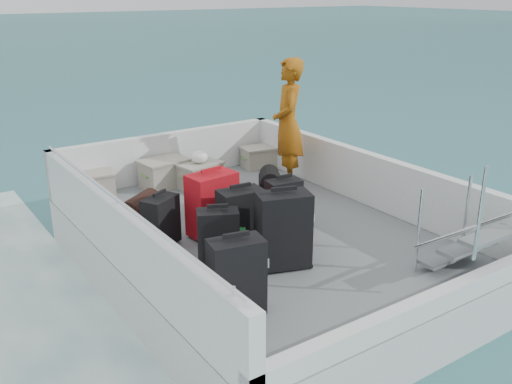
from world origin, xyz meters
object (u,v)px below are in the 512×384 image
Objects in this scene: passenger at (288,124)px; suitcase_7 at (284,203)px; suitcase_4 at (241,221)px; suitcase_5 at (212,205)px; suitcase_8 at (242,211)px; suitcase_2 at (161,222)px; suitcase_6 at (289,225)px; suitcase_1 at (218,239)px; suitcase_3 at (283,231)px; crate_0 at (93,186)px; crate_1 at (164,174)px; suitcase_0 at (237,278)px; crate_3 at (259,158)px; crate_2 at (200,176)px.

suitcase_7 is at bearing -7.05° from passenger.
suitcase_5 reaches higher than suitcase_4.
suitcase_7 is at bearing -108.13° from suitcase_8.
suitcase_6 is at bearing -62.91° from suitcase_2.
suitcase_1 is at bearing -149.15° from suitcase_7.
suitcase_3 reaches higher than suitcase_2.
passenger reaches higher than suitcase_3.
crate_0 is (-0.37, 2.78, -0.15)m from suitcase_1.
suitcase_0 is at bearing -105.79° from crate_1.
suitcase_1 is 0.83m from suitcase_5.
suitcase_3 is 3.54m from crate_3.
passenger reaches higher than suitcase_4.
suitcase_4 reaches higher than suitcase_2.
passenger reaches higher than crate_2.
suitcase_0 is 1.28× the size of crate_2.
suitcase_0 is 1.15× the size of suitcase_1.
suitcase_4 is 2.32m from passenger.
suitcase_8 is at bearing -27.10° from passenger.
crate_1 is 1.23× the size of crate_3.
suitcase_8 is (1.19, 1.76, -0.21)m from suitcase_0.
suitcase_6 is (1.17, -0.82, -0.03)m from suitcase_2.
crate_3 is (1.69, 0.00, -0.04)m from crate_1.
suitcase_3 is at bearing -100.82° from crate_2.
suitcase_6 is at bearing -151.12° from suitcase_8.
suitcase_0 is 1.25× the size of suitcase_7.
suitcase_1 is 2.81m from crate_0.
suitcase_1 is at bearing 161.41° from suitcase_8.
crate_0 is at bearing 113.30° from suitcase_4.
crate_0 is 0.88× the size of crate_1.
suitcase_7 is at bearing 53.35° from suitcase_0.
suitcase_1 is at bearing 80.65° from suitcase_0.
suitcase_3 is 1.59× the size of crate_3.
crate_3 is at bearing 15.00° from crate_2.
crate_2 is (0.51, 2.69, -0.24)m from suitcase_3.
suitcase_3 is at bearing -87.15° from suitcase_5.
suitcase_3 is 0.51m from suitcase_6.
crate_1 is at bearing 90.54° from suitcase_4.
suitcase_0 reaches higher than crate_0.
crate_1 is (0.11, 3.03, -0.22)m from suitcase_3.
passenger is at bearing -24.25° from crate_0.
suitcase_3 is 1.13m from suitcase_5.
suitcase_4 reaches higher than suitcase_7.
suitcase_4 is 1.22× the size of suitcase_7.
suitcase_4 reaches higher than crate_2.
suitcase_3 is at bearing -119.09° from suitcase_7.
suitcase_1 reaches higher than crate_0.
suitcase_0 is 3.69m from crate_1.
suitcase_0 is 1.36× the size of suitcase_6.
suitcase_7 is (1.23, 0.51, -0.03)m from suitcase_1.
crate_3 is at bearing 37.08° from suitcase_5.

